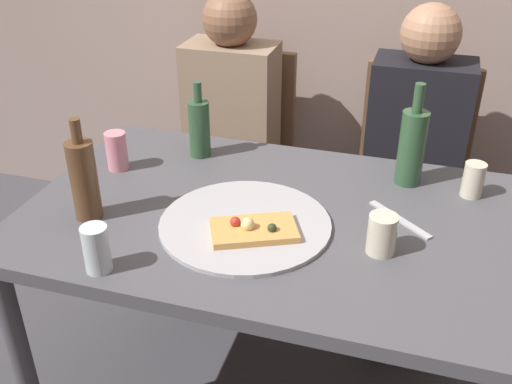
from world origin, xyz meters
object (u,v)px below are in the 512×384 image
tumbler_far (382,234)px  guest_in_beanie (413,155)px  water_bottle (199,127)px  wine_glass (473,180)px  tumbler_near (96,249)px  table_knife (400,219)px  dining_table (267,237)px  pizza_slice_last (254,229)px  pizza_tray (245,224)px  chair_right (411,168)px  guest_in_sweater (225,132)px  beer_bottle (412,146)px  chair_left (237,145)px  soda_can (117,151)px  wine_bottle (84,179)px

tumbler_far → guest_in_beanie: (0.04, 0.78, -0.14)m
water_bottle → wine_glass: bearing=-1.6°
tumbler_near → table_knife: 0.80m
dining_table → pizza_slice_last: bearing=-89.2°
dining_table → pizza_tray: 0.13m
table_knife → chair_right: 0.80m
tumbler_far → guest_in_beanie: guest_in_beanie is taller
tumbler_near → guest_in_sweater: bearing=93.2°
chair_right → beer_bottle: bearing=89.6°
pizza_tray → table_knife: (0.39, 0.15, -0.00)m
pizza_slice_last → guest_in_sweater: bearing=114.7°
beer_bottle → table_knife: bearing=-90.5°
pizza_slice_last → wine_glass: bearing=35.8°
chair_left → soda_can: bearing=78.0°
water_bottle → table_knife: water_bottle is taller
pizza_slice_last → tumbler_near: 0.40m
beer_bottle → tumbler_near: (-0.67, -0.66, -0.06)m
pizza_tray → chair_right: bearing=66.5°
pizza_slice_last → wine_bottle: size_ratio=0.88×
pizza_slice_last → wine_glass: (0.54, 0.39, 0.03)m
dining_table → beer_bottle: beer_bottle is taller
beer_bottle → wine_glass: bearing=-9.0°
beer_bottle → chair_right: 0.64m
tumbler_far → wine_glass: 0.42m
wine_glass → chair_right: (-0.18, 0.57, -0.27)m
guest_in_sweater → pizza_slice_last: bearing=114.7°
beer_bottle → chair_left: 0.97m
water_bottle → chair_right: bearing=39.2°
beer_bottle → water_bottle: (-0.67, -0.01, -0.02)m
wine_bottle → table_knife: size_ratio=1.31×
tumbler_far → wine_bottle: bearing=-175.4°
beer_bottle → table_knife: size_ratio=1.42×
beer_bottle → water_bottle: size_ratio=1.24×
dining_table → guest_in_beanie: guest_in_beanie is taller
soda_can → guest_in_sweater: bearing=74.9°
pizza_tray → guest_in_beanie: 0.87m
water_bottle → wine_glass: (0.85, -0.02, -0.05)m
dining_table → wine_glass: (0.54, 0.26, 0.14)m
water_bottle → table_knife: size_ratio=1.14×
pizza_slice_last → chair_right: (0.36, 0.96, -0.24)m
soda_can → table_knife: (0.88, -0.05, -0.06)m
guest_in_sweater → guest_in_beanie: 0.73m
pizza_slice_last → guest_in_sweater: (-0.37, 0.81, -0.12)m
tumbler_far → guest_in_beanie: size_ratio=0.09×
wine_bottle → wine_glass: 1.09m
dining_table → chair_right: 0.92m
wine_glass → soda_can: 1.08m
chair_left → guest_in_sweater: bearing=90.0°
guest_in_sweater → chair_right: bearing=-168.4°
wine_bottle → chair_right: (0.82, 1.00, -0.34)m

